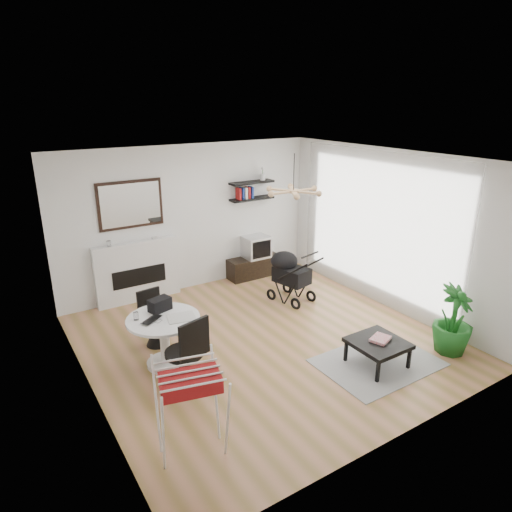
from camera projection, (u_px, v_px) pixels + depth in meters
floor at (264, 340)px, 6.88m from camera, size 5.00×5.00×0.00m
ceiling at (266, 159)px, 5.99m from camera, size 5.00×5.00×0.00m
wall_back at (191, 218)px, 8.43m from camera, size 5.00×0.00×5.00m
wall_left at (81, 295)px, 5.17m from camera, size 0.00×5.00×5.00m
wall_right at (388, 230)px, 7.70m from camera, size 0.00×5.00×5.00m
sheer_curtain at (375, 228)px, 7.81m from camera, size 0.04×3.60×2.60m
fireplace at (137, 264)px, 8.03m from camera, size 1.50×0.17×2.16m
shelf_lower at (252, 199)px, 8.88m from camera, size 0.90×0.25×0.04m
shelf_upper at (252, 182)px, 8.78m from camera, size 0.90×0.25×0.04m
pendant_lamp at (293, 191)px, 6.77m from camera, size 0.90×0.90×0.10m
tv_console at (254, 267)px, 9.28m from camera, size 1.09×0.38×0.41m
crt_tv at (256, 247)px, 9.17m from camera, size 0.50×0.44×0.44m
dining_table at (164, 334)px, 6.11m from camera, size 0.97×0.97×0.71m
laptop at (155, 321)px, 5.92m from camera, size 0.37×0.34×0.02m
black_bag at (160, 304)px, 6.21m from camera, size 0.33×0.25×0.18m
newspaper at (181, 317)px, 6.03m from camera, size 0.42×0.37×0.01m
drinking_glass at (136, 316)px, 5.96m from camera, size 0.07×0.07×0.11m
chair_far at (156, 328)px, 6.70m from camera, size 0.40×0.41×0.83m
chair_near at (186, 366)px, 5.66m from camera, size 0.51×0.52×1.00m
drying_rack at (191, 410)px, 4.54m from camera, size 0.79×0.76×1.00m
stroller at (289, 277)px, 8.15m from camera, size 0.67×0.88×0.99m
rug at (377, 362)px, 6.30m from camera, size 1.61×1.16×0.01m
coffee_table at (378, 344)px, 6.15m from camera, size 0.69×0.69×0.35m
magazines at (380, 339)px, 6.16m from camera, size 0.33×0.29×0.04m
potted_plant at (454, 320)px, 6.43m from camera, size 0.66×0.66×1.00m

